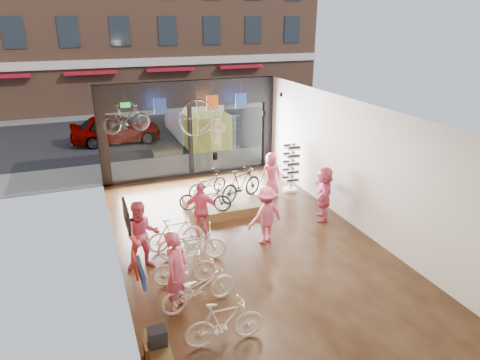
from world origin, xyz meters
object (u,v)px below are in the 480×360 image
hung_bike (126,118)px  floor_bike_3 (184,267)px  street_car (116,128)px  customer_2 (202,210)px  customer_5 (324,193)px  box_truck (197,117)px  customer_4 (271,174)px  display_bike_right (207,184)px  customer_3 (265,215)px  penny_farthing (205,119)px  display_bike_mid (241,184)px  floor_bike_5 (176,234)px  customer_1 (142,236)px  floor_bike_2 (198,288)px  customer_0 (177,271)px  floor_bike_1 (224,322)px  floor_bike_4 (192,243)px  display_platform (223,205)px  sunglasses_rack (291,168)px  display_bike_left (205,198)px

hung_bike → floor_bike_3: bearing=175.0°
street_car → customer_2: 11.28m
customer_2 → customer_5: bearing=-158.7°
box_truck → customer_4: 8.10m
street_car → floor_bike_3: bearing=-179.0°
display_bike_right → customer_4: size_ratio=0.99×
street_car → floor_bike_3: (0.24, -13.41, -0.28)m
floor_bike_3 → customer_3: (2.64, 1.22, 0.38)m
floor_bike_3 → penny_farthing: (2.46, 6.40, 2.03)m
box_truck → display_bike_mid: bearing=-95.9°
floor_bike_5 → customer_1: bearing=120.5°
floor_bike_2 → customer_1: bearing=13.5°
customer_0 → customer_3: 3.62m
penny_farthing → customer_2: bearing=-108.3°
floor_bike_1 → floor_bike_4: (0.21, 3.26, -0.01)m
customer_3 → display_platform: bearing=-95.0°
customer_0 → customer_1: size_ratio=1.03×
customer_4 → sunglasses_rack: 0.84m
display_bike_right → customer_5: customer_5 is taller
floor_bike_1 → display_bike_left: (1.22, 5.44, 0.25)m
street_car → sunglasses_rack: (5.32, -8.99, 0.13)m
floor_bike_1 → customer_4: bearing=-28.7°
customer_5 → penny_farthing: bearing=-121.2°
display_platform → customer_0: (-2.60, -4.64, 0.80)m
box_truck → display_platform: box_truck is taller
display_bike_mid → sunglasses_rack: bearing=-95.6°
floor_bike_1 → floor_bike_3: size_ratio=1.03×
sunglasses_rack → penny_farthing: (-2.62, 1.98, 1.61)m
street_car → floor_bike_5: size_ratio=2.81×
floor_bike_5 → display_bike_left: size_ratio=0.95×
customer_1 → sunglasses_rack: (5.86, 3.33, -0.03)m
box_truck → display_bike_right: (-1.85, -7.95, -0.53)m
customer_0 → floor_bike_3: bearing=18.5°
street_car → display_bike_left: size_ratio=2.69×
customer_0 → hung_bike: 6.74m
floor_bike_3 → hung_bike: hung_bike is taller
floor_bike_1 → penny_farthing: (2.21, 8.61, 2.02)m
display_bike_left → display_bike_mid: 1.46m
display_platform → sunglasses_rack: size_ratio=1.35×
customer_0 → customer_1: (-0.44, 1.92, -0.03)m
customer_0 → customer_2: customer_0 is taller
display_bike_mid → display_bike_right: bearing=26.5°
floor_bike_5 → customer_5: 4.80m
hung_bike → customer_4: bearing=-114.8°
display_platform → display_bike_left: size_ratio=1.46×
floor_bike_5 → sunglasses_rack: sunglasses_rack is taller
customer_1 → customer_5: size_ratio=1.05×
customer_3 → penny_farthing: bearing=-101.4°
display_bike_left → display_bike_mid: bearing=-48.3°
street_car → customer_5: (5.20, -11.45, 0.12)m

